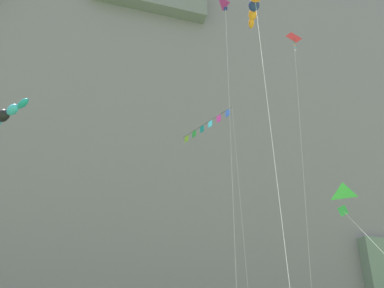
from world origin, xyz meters
The scene contains 7 objects.
cliff_face centered at (0.01, 64.53, 36.77)m, with size 180.00×32.51×73.54m.
kite_banner_far_right centered at (3.72, 37.28, 21.27)m, with size 2.44×9.25×22.21m.
kite_diamond_mid_center centered at (9.58, 30.99, 25.98)m, with size 3.59×2.30×29.26m.
kite_windsock_low_left centered at (-12.50, 32.65, 17.28)m, with size 5.03×5.07×17.96m.
kite_delta_high_right centered at (3.41, 30.26, 28.41)m, with size 3.43×5.68×29.83m.
kite_windsock_high_center centered at (-0.42, 18.62, 17.66)m, with size 3.63×7.91×18.18m.
kite_delta_upper_mid centered at (1.59, 17.46, 6.97)m, with size 1.73×6.48×7.32m.
Camera 1 is at (-8.13, 4.02, 1.73)m, focal length 42.37 mm.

